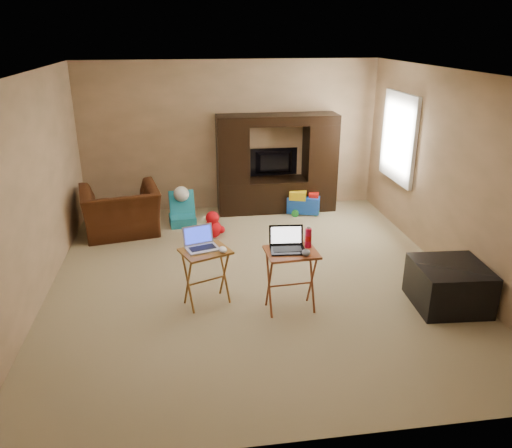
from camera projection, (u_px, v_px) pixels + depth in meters
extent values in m
plane|color=tan|center=(254.00, 277.00, 6.35)|extent=(5.50, 5.50, 0.00)
plane|color=silver|center=(253.00, 73.00, 5.44)|extent=(5.50, 5.50, 0.00)
plane|color=tan|center=(231.00, 137.00, 8.43)|extent=(5.00, 0.00, 5.00)
plane|color=tan|center=(311.00, 298.00, 3.36)|extent=(5.00, 0.00, 5.00)
plane|color=tan|center=(32.00, 192.00, 5.56)|extent=(0.00, 5.50, 5.50)
plane|color=tan|center=(451.00, 174.00, 6.24)|extent=(0.00, 5.50, 5.50)
plane|color=white|center=(400.00, 138.00, 7.61)|extent=(0.00, 1.20, 1.20)
cube|color=white|center=(399.00, 138.00, 7.61)|extent=(0.06, 1.14, 1.34)
cube|color=black|center=(277.00, 164.00, 8.43)|extent=(2.01, 0.51, 1.65)
imported|color=black|center=(275.00, 163.00, 8.62)|extent=(0.84, 0.15, 0.48)
imported|color=#49240F|center=(121.00, 211.00, 7.58)|extent=(1.29, 1.18, 0.73)
cube|color=black|center=(449.00, 285.00, 5.63)|extent=(0.82, 0.82, 0.49)
cube|color=#A16927|center=(206.00, 277.00, 5.63)|extent=(0.63, 0.57, 0.66)
cube|color=#994B25|center=(291.00, 281.00, 5.49)|extent=(0.58, 0.47, 0.71)
cube|color=#BCBBC1|center=(202.00, 239.00, 5.49)|extent=(0.42, 0.37, 0.24)
cube|color=black|center=(288.00, 241.00, 5.33)|extent=(0.39, 0.33, 0.24)
ellipsoid|color=white|center=(223.00, 250.00, 5.46)|extent=(0.10, 0.15, 0.06)
ellipsoid|color=#414046|center=(306.00, 253.00, 5.26)|extent=(0.12, 0.16, 0.06)
cylinder|color=red|center=(308.00, 238.00, 5.42)|extent=(0.07, 0.07, 0.22)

